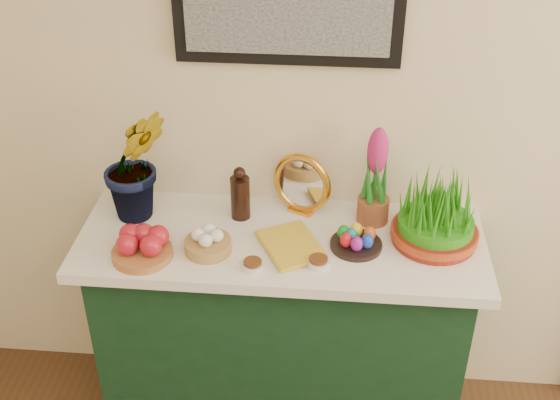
% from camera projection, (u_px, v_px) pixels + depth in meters
% --- Properties ---
extents(sideboard, '(1.30, 0.45, 0.85)m').
position_uv_depth(sideboard, '(281.00, 335.00, 2.67)').
color(sideboard, '#12331C').
rests_on(sideboard, ground).
extents(tablecloth, '(1.40, 0.55, 0.04)m').
position_uv_depth(tablecloth, '(281.00, 241.00, 2.43)').
color(tablecloth, silver).
rests_on(tablecloth, sideboard).
extents(hyacinth_green, '(0.35, 0.33, 0.56)m').
position_uv_depth(hyacinth_green, '(134.00, 146.00, 2.38)').
color(hyacinth_green, '#206E1F').
rests_on(hyacinth_green, tablecloth).
extents(apple_bowl, '(0.26, 0.26, 0.10)m').
position_uv_depth(apple_bowl, '(141.00, 247.00, 2.30)').
color(apple_bowl, '#A16030').
rests_on(apple_bowl, tablecloth).
extents(garlic_basket, '(0.21, 0.21, 0.09)m').
position_uv_depth(garlic_basket, '(208.00, 242.00, 2.33)').
color(garlic_basket, '#B08B46').
rests_on(garlic_basket, tablecloth).
extents(vinegar_cruet, '(0.07, 0.07, 0.20)m').
position_uv_depth(vinegar_cruet, '(240.00, 195.00, 2.47)').
color(vinegar_cruet, black).
rests_on(vinegar_cruet, tablecloth).
extents(mirror, '(0.23, 0.14, 0.23)m').
position_uv_depth(mirror, '(302.00, 184.00, 2.50)').
color(mirror, orange).
rests_on(mirror, tablecloth).
extents(book, '(0.24, 0.28, 0.03)m').
position_uv_depth(book, '(267.00, 251.00, 2.32)').
color(book, gold).
rests_on(book, tablecloth).
extents(spice_dish_left, '(0.07, 0.07, 0.03)m').
position_uv_depth(spice_dish_left, '(253.00, 265.00, 2.26)').
color(spice_dish_left, silver).
rests_on(spice_dish_left, tablecloth).
extents(spice_dish_right, '(0.08, 0.08, 0.03)m').
position_uv_depth(spice_dish_right, '(318.00, 262.00, 2.27)').
color(spice_dish_right, silver).
rests_on(spice_dish_right, tablecloth).
extents(egg_plate, '(0.20, 0.20, 0.07)m').
position_uv_depth(egg_plate, '(356.00, 240.00, 2.35)').
color(egg_plate, black).
rests_on(egg_plate, tablecloth).
extents(hyacinth_pink, '(0.11, 0.11, 0.37)m').
position_uv_depth(hyacinth_pink, '(375.00, 180.00, 2.41)').
color(hyacinth_pink, brown).
rests_on(hyacinth_pink, tablecloth).
extents(wheatgrass_sabzeh, '(0.30, 0.30, 0.24)m').
position_uv_depth(wheatgrass_sabzeh, '(437.00, 215.00, 2.34)').
color(wheatgrass_sabzeh, maroon).
rests_on(wheatgrass_sabzeh, tablecloth).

